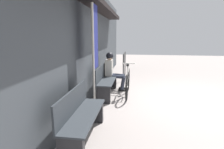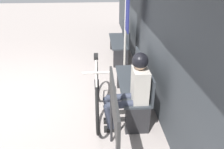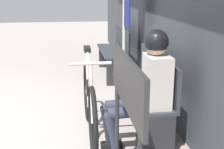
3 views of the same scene
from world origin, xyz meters
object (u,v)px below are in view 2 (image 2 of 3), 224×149
at_px(bicycle, 97,92).
at_px(person_seated, 132,87).
at_px(banner_pole, 127,7).
at_px(park_bench_far, 120,43).
at_px(signboard, 114,109).
at_px(park_bench_near, 134,86).

xyz_separation_m(bicycle, person_seated, (0.41, 0.52, 0.32)).
bearing_deg(banner_pole, park_bench_far, -179.23).
distance_m(park_bench_far, signboard, 3.71).
xyz_separation_m(park_bench_far, banner_pole, (1.07, 0.01, 1.12)).
bearing_deg(bicycle, person_seated, 51.61).
relative_size(park_bench_far, banner_pole, 0.59).
xyz_separation_m(park_bench_near, person_seated, (0.53, -0.12, 0.30)).
relative_size(bicycle, park_bench_far, 1.20).
relative_size(bicycle, signboard, 1.47).
distance_m(bicycle, banner_pole, 1.91).
distance_m(park_bench_near, signboard, 1.45).
distance_m(park_bench_far, banner_pole, 1.55).
xyz_separation_m(banner_pole, signboard, (2.58, -0.46, -0.64)).
bearing_deg(park_bench_near, signboard, -19.07).
xyz_separation_m(park_bench_near, bicycle, (0.12, -0.64, -0.02)).
bearing_deg(signboard, park_bench_far, 173.03).
bearing_deg(park_bench_far, signboard, -6.97).
height_order(banner_pole, signboard, banner_pole).
bearing_deg(signboard, bicycle, -170.85).
height_order(person_seated, park_bench_far, person_seated).
relative_size(park_bench_near, bicycle, 0.88).
relative_size(person_seated, signboard, 1.07).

